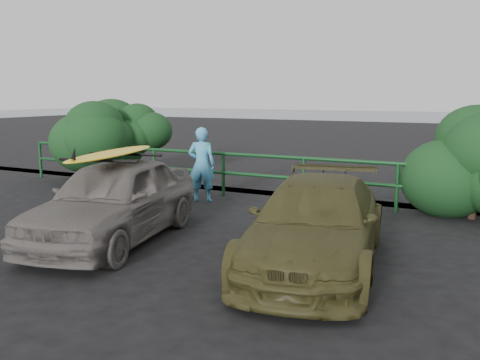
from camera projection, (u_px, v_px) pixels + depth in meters
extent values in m
plane|color=black|center=(117.00, 259.00, 7.81)|extent=(80.00, 80.00, 0.00)
plane|color=slate|center=(468.00, 115.00, 60.40)|extent=(200.00, 200.00, 0.00)
imported|color=#655F5A|center=(114.00, 200.00, 8.69)|extent=(2.39, 4.23, 1.36)
imported|color=#423F1D|center=(316.00, 224.00, 7.40)|extent=(2.43, 4.41, 1.21)
imported|color=#46A4D4|center=(202.00, 164.00, 11.86)|extent=(0.71, 0.59, 1.66)
ellipsoid|color=yellow|center=(112.00, 153.00, 8.56)|extent=(1.07, 2.67, 0.08)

